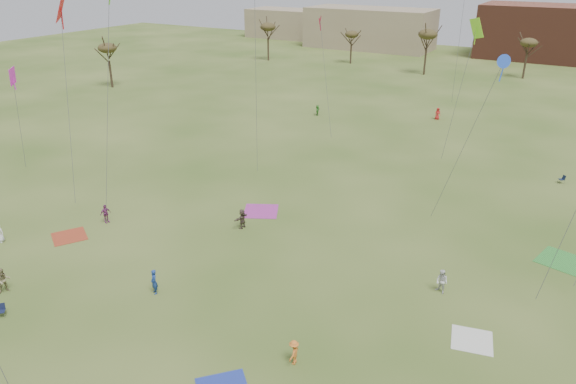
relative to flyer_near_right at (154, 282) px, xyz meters
The scene contains 19 objects.
ground 6.22m from the flyer_near_right, 26.42° to the right, with size 260.00×260.00×0.00m, color #325019.
flyer_near_right is the anchor object (origin of this frame).
spectator_fore_b 10.64m from the flyer_near_right, 150.86° to the right, with size 0.92×0.71×1.88m, color #8E835A.
spectator_fore_c 11.32m from the flyer_near_right, 91.53° to the left, with size 1.64×0.52×1.77m, color brown.
flyer_mid_b 12.08m from the flyer_near_right, ahead, with size 1.03×0.59×1.59m, color orange.
spectator_mid_d 12.96m from the flyer_near_right, 152.01° to the left, with size 1.01×0.42×1.72m, color #853772.
spectator_mid_e 20.22m from the flyer_near_right, 30.16° to the left, with size 0.88×0.69×1.82m, color silver.
flyer_far_a 48.55m from the flyer_near_right, 103.44° to the left, with size 1.43×0.45×1.54m, color #347F2A.
flyer_far_b 54.20m from the flyer_near_right, 84.73° to the left, with size 0.85×0.55×1.73m, color red.
blanket_red 12.48m from the flyer_near_right, 167.95° to the left, with size 2.67×2.67×0.03m, color #AC3E22.
blanket_cream 21.47m from the flyer_near_right, 16.25° to the left, with size 2.46×2.46×0.03m, color white.
blanket_plum 14.97m from the flyer_near_right, 92.64° to the left, with size 3.11×3.11×0.03m, color #B1369D.
blanket_olive 31.22m from the flyer_near_right, 38.00° to the left, with size 3.36×3.36×0.03m, color green.
camp_chair_left 9.92m from the flyer_near_right, 134.25° to the right, with size 0.74×0.74×0.87m.
camp_chair_right 43.15m from the flyer_near_right, 57.75° to the left, with size 0.73×0.72×0.87m.
tree_line 76.68m from the flyer_near_right, 88.00° to the left, with size 117.44×49.32×8.91m.
building_tan 116.14m from the flyer_near_right, 104.72° to the left, with size 32.00×14.00×10.00m, color #937F60.
building_brick 117.84m from the flyer_near_right, 84.88° to the left, with size 26.00×16.00×12.00m, color brown.
building_tan_west 133.31m from the flyer_near_right, 116.51° to the left, with size 20.00×12.00×8.00m, color #937F60.
Camera 1 is at (18.45, -19.93, 21.74)m, focal length 33.23 mm.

